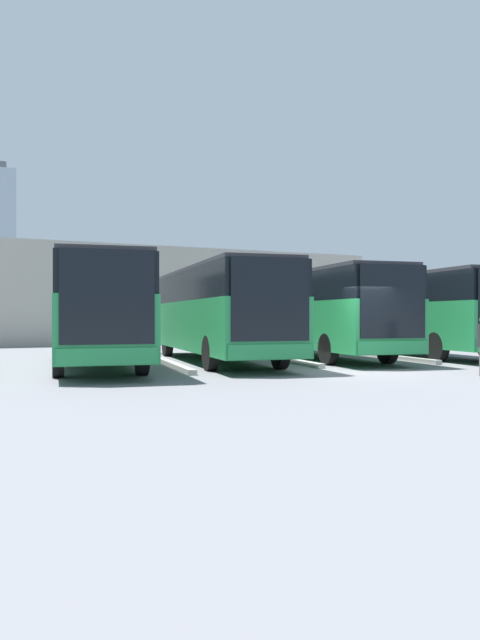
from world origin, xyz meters
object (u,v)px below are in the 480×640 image
at_px(bus_1, 315,311).
at_px(bus_2, 216,310).
at_px(bus_0, 409,311).
at_px(bus_3, 93,309).

relative_size(bus_1, bus_2, 1.00).
distance_m(bus_1, bus_2, 4.39).
xyz_separation_m(bus_0, bus_1, (4.38, -0.35, 0.00)).
distance_m(bus_0, bus_1, 4.39).
height_order(bus_0, bus_2, same).
distance_m(bus_1, bus_3, 8.76).
bearing_deg(bus_2, bus_0, -170.99).
height_order(bus_1, bus_2, same).
distance_m(bus_0, bus_2, 8.75).
bearing_deg(bus_1, bus_3, 12.06).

